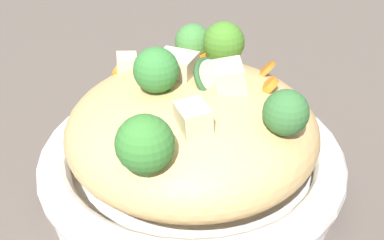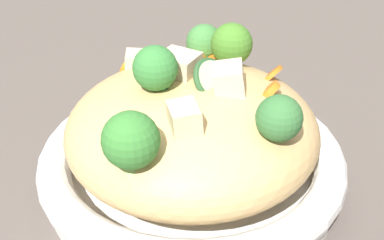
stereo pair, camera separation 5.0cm
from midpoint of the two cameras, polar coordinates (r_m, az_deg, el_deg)
The scene contains 7 objects.
ground_plane at distance 0.54m, azimuth 2.63°, elevation -7.28°, with size 3.00×3.00×0.00m, color #584E48.
serving_bowl at distance 0.53m, azimuth 2.71°, elevation -5.03°, with size 0.31×0.31×0.05m.
noodle_heap at distance 0.50m, azimuth 2.84°, elevation -1.05°, with size 0.25×0.25×0.10m.
broccoli_florets at distance 0.47m, azimuth 3.41°, elevation 4.15°, with size 0.24×0.20×0.07m.
carrot_coins at distance 0.53m, azimuth 4.41°, elevation 5.56°, with size 0.10×0.18×0.04m.
zucchini_slices at distance 0.48m, azimuth 2.85°, elevation 4.45°, with size 0.08×0.08×0.04m.
chicken_chunks at distance 0.48m, azimuth 2.56°, elevation 4.33°, with size 0.11×0.17×0.05m.
Camera 2 is at (-0.32, -0.28, 0.34)m, focal length 47.86 mm.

